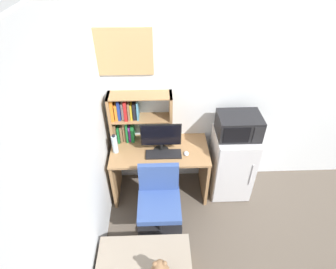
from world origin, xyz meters
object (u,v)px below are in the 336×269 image
at_px(hutch_bookshelf, 132,117).
at_px(keyboard, 164,154).
at_px(microwave, 239,126).
at_px(wall_corkboard, 120,52).
at_px(water_bottle, 115,144).
at_px(computer_mouse, 186,153).
at_px(mini_fridge, 231,163).
at_px(desk_chair, 159,206).
at_px(monitor, 161,137).

bearing_deg(hutch_bookshelf, keyboard, -39.05).
height_order(hutch_bookshelf, microwave, hutch_bookshelf).
bearing_deg(wall_corkboard, water_bottle, -113.56).
distance_m(computer_mouse, mini_fridge, 0.68).
bearing_deg(mini_fridge, desk_chair, -148.35).
xyz_separation_m(computer_mouse, mini_fridge, (0.60, 0.11, -0.29)).
bearing_deg(hutch_bookshelf, microwave, -8.62).
relative_size(computer_mouse, water_bottle, 0.32).
bearing_deg(desk_chair, hutch_bookshelf, 111.81).
bearing_deg(microwave, water_bottle, -178.61).
bearing_deg(keyboard, hutch_bookshelf, 140.95).
relative_size(hutch_bookshelf, keyboard, 1.76).
bearing_deg(mini_fridge, hutch_bookshelf, 171.25).
bearing_deg(desk_chair, water_bottle, 132.89).
bearing_deg(mini_fridge, computer_mouse, -169.59).
bearing_deg(hutch_bookshelf, monitor, -33.10).
height_order(water_bottle, microwave, microwave).
bearing_deg(keyboard, water_bottle, 172.28).
relative_size(monitor, water_bottle, 1.85).
relative_size(mini_fridge, desk_chair, 1.06).
relative_size(monitor, wall_corkboard, 0.69).
xyz_separation_m(keyboard, desk_chair, (-0.06, -0.47, -0.36)).
bearing_deg(keyboard, desk_chair, -97.71).
distance_m(water_bottle, wall_corkboard, 1.04).
relative_size(monitor, desk_chair, 0.53).
xyz_separation_m(water_bottle, mini_fridge, (1.44, 0.03, -0.40)).
relative_size(keyboard, microwave, 0.86).
relative_size(keyboard, desk_chair, 0.48).
bearing_deg(water_bottle, computer_mouse, -5.37).
bearing_deg(computer_mouse, hutch_bookshelf, 154.70).
height_order(monitor, keyboard, monitor).
distance_m(mini_fridge, microwave, 0.60).
distance_m(desk_chair, wall_corkboard, 1.72).
xyz_separation_m(hutch_bookshelf, wall_corkboard, (-0.06, 0.09, 0.76)).
relative_size(keyboard, mini_fridge, 0.45).
bearing_deg(monitor, mini_fridge, 2.10).
height_order(monitor, wall_corkboard, wall_corkboard).
height_order(monitor, mini_fridge, monitor).
relative_size(water_bottle, wall_corkboard, 0.37).
distance_m(hutch_bookshelf, monitor, 0.43).
bearing_deg(water_bottle, desk_chair, -47.11).
relative_size(hutch_bookshelf, mini_fridge, 0.79).
xyz_separation_m(monitor, mini_fridge, (0.90, 0.03, -0.49)).
relative_size(computer_mouse, mini_fridge, 0.09).
bearing_deg(mini_fridge, keyboard, -172.86).
distance_m(mini_fridge, desk_chair, 1.10).
distance_m(monitor, wall_corkboard, 1.02).
height_order(hutch_bookshelf, keyboard, hutch_bookshelf).
xyz_separation_m(mini_fridge, microwave, (0.00, 0.00, 0.60)).
bearing_deg(water_bottle, wall_corkboard, 66.44).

